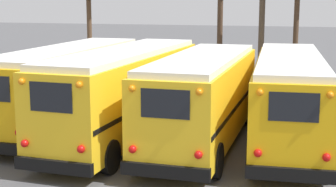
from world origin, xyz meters
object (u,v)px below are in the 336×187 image
(school_bus_1, at_px, (126,90))
(utility_pole, at_px, (262,9))
(school_bus_3, at_px, (289,95))
(school_bus_2, at_px, (203,96))
(school_bus_0, at_px, (68,83))

(school_bus_1, bearing_deg, utility_pole, 74.52)
(school_bus_1, height_order, school_bus_3, school_bus_1)
(school_bus_1, xyz_separation_m, utility_pole, (3.67, 13.24, 2.68))
(utility_pole, bearing_deg, school_bus_2, -93.30)
(school_bus_0, relative_size, school_bus_2, 1.09)
(school_bus_0, relative_size, school_bus_3, 0.99)
(school_bus_0, distance_m, utility_pole, 14.02)
(school_bus_2, relative_size, utility_pole, 1.10)
(school_bus_1, xyz_separation_m, school_bus_3, (5.80, 0.98, -0.08))
(school_bus_0, height_order, school_bus_3, school_bus_0)
(school_bus_1, bearing_deg, school_bus_0, 158.32)
(school_bus_0, xyz_separation_m, school_bus_3, (8.69, -0.17, -0.03))
(school_bus_1, xyz_separation_m, school_bus_2, (2.90, -0.10, -0.06))
(school_bus_3, xyz_separation_m, utility_pole, (-2.13, 12.26, 2.76))
(school_bus_2, xyz_separation_m, utility_pole, (0.77, 13.35, 2.74))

